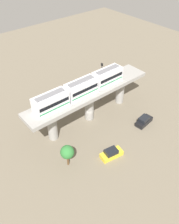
{
  "coord_description": "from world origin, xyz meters",
  "views": [
    {
      "loc": [
        -30.07,
        25.16,
        34.01
      ],
      "look_at": [
        -2.5,
        2.05,
        4.34
      ],
      "focal_mm": 37.56,
      "sensor_mm": 36.0,
      "label": 1
    }
  ],
  "objects_px": {
    "train": "(81,88)",
    "parked_car_black": "(144,121)",
    "parked_car_yellow": "(111,154)",
    "signal_post": "(101,81)",
    "tree_near_viaduct": "(67,152)"
  },
  "relations": [
    {
      "from": "train",
      "to": "parked_car_black",
      "type": "xyz_separation_m",
      "value": [
        -8.91,
        -9.83,
        -8.03
      ]
    },
    {
      "from": "train",
      "to": "parked_car_black",
      "type": "bearing_deg",
      "value": -132.18
    },
    {
      "from": "parked_car_yellow",
      "to": "signal_post",
      "type": "distance_m",
      "value": 18.31
    },
    {
      "from": "parked_car_black",
      "to": "tree_near_viaduct",
      "type": "relative_size",
      "value": 0.97
    },
    {
      "from": "parked_car_black",
      "to": "parked_car_yellow",
      "type": "bearing_deg",
      "value": 93.84
    },
    {
      "from": "tree_near_viaduct",
      "to": "train",
      "type": "bearing_deg",
      "value": -50.9
    },
    {
      "from": "tree_near_viaduct",
      "to": "parked_car_yellow",
      "type": "bearing_deg",
      "value": -116.8
    },
    {
      "from": "train",
      "to": "signal_post",
      "type": "xyz_separation_m",
      "value": [
        3.4,
        -8.5,
        -3.33
      ]
    },
    {
      "from": "train",
      "to": "tree_near_viaduct",
      "type": "distance_m",
      "value": 12.87
    },
    {
      "from": "parked_car_black",
      "to": "signal_post",
      "type": "relative_size",
      "value": 0.44
    },
    {
      "from": "tree_near_viaduct",
      "to": "signal_post",
      "type": "bearing_deg",
      "value": -58.5
    },
    {
      "from": "parked_car_black",
      "to": "signal_post",
      "type": "height_order",
      "value": "signal_post"
    },
    {
      "from": "tree_near_viaduct",
      "to": "signal_post",
      "type": "height_order",
      "value": "signal_post"
    },
    {
      "from": "train",
      "to": "tree_near_viaduct",
      "type": "relative_size",
      "value": 4.54
    },
    {
      "from": "parked_car_black",
      "to": "parked_car_yellow",
      "type": "relative_size",
      "value": 0.98
    }
  ]
}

